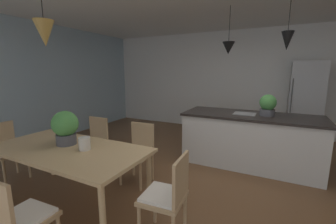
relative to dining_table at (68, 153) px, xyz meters
The scene contains 17 objects.
ground_plane 2.03m from the dining_table, 40.46° to the left, with size 10.00×8.40×0.04m, color brown.
wall_back_kitchen 4.78m from the dining_table, 72.06° to the left, with size 10.00×0.12×2.70m, color white.
window_wall_left_glazing 2.96m from the dining_table, 154.45° to the left, with size 0.06×8.40×2.70m, color #9EB7C6.
dining_table is the anchor object (origin of this frame).
chair_window_end 1.37m from the dining_table, behind, with size 0.41×0.41×0.87m.
chair_near_right 0.97m from the dining_table, 62.15° to the right, with size 0.42×0.42×0.87m.
chair_far_left 0.97m from the dining_table, 117.76° to the left, with size 0.41×0.41×0.87m.
chair_kitchen_end 1.37m from the dining_table, ahead, with size 0.43×0.43×0.87m.
chair_far_right 0.97m from the dining_table, 62.38° to the left, with size 0.41×0.41×0.87m.
kitchen_island 2.89m from the dining_table, 50.45° to the left, with size 2.25×0.91×0.91m.
refrigerator 4.97m from the dining_table, 55.83° to the left, with size 0.67×0.67×1.85m.
pendant_over_table 1.37m from the dining_table, 129.60° to the right, with size 0.21×0.21×0.81m.
pendant_over_island_main 2.95m from the dining_table, 57.87° to the left, with size 0.21×0.21×0.78m.
pendant_over_island_aux 3.48m from the dining_table, 44.34° to the left, with size 0.18×0.18×0.76m.
potted_plant_on_island 3.07m from the dining_table, 46.87° to the left, with size 0.26×0.26×0.36m.
potted_plant_on_table 0.32m from the dining_table, 143.36° to the left, with size 0.32×0.32×0.43m.
vase_on_dining_table 0.28m from the dining_table, 11.21° to the left, with size 0.13×0.13×0.15m.
Camera 1 is at (0.74, -2.92, 1.62)m, focal length 23.21 mm.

